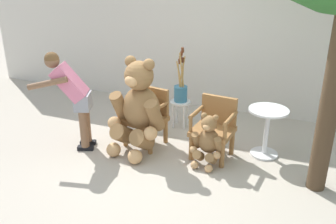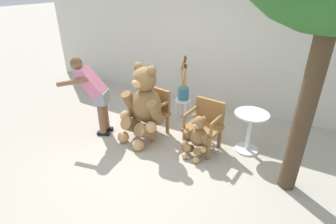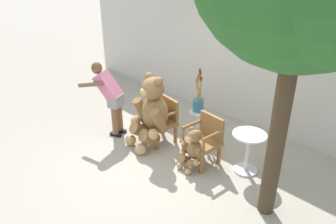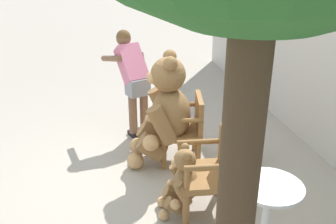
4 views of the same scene
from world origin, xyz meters
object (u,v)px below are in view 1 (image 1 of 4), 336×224
Objects in this scene: teddy_bear_large at (138,107)px; teddy_bear_small at (208,140)px; round_side_table at (267,127)px; person_visitor at (72,92)px; brush_bucket at (181,90)px; wooden_chair_right at (214,126)px; white_stool at (180,107)px; wooden_chair_left at (148,115)px.

teddy_bear_large is 1.88× the size of teddy_bear_small.
teddy_bear_large is 1.86m from round_side_table.
person_visitor is 1.78m from brush_bucket.
wooden_chair_right is 1.87× the size of white_stool.
teddy_bear_large reaches higher than wooden_chair_right.
wooden_chair_right is 0.58× the size of person_visitor.
wooden_chair_left reaches higher than teddy_bear_small.
wooden_chair_left is at bearing 84.54° from teddy_bear_large.
person_visitor reaches higher than brush_bucket.
teddy_bear_small is 1.04× the size of round_side_table.
wooden_chair_right is at bearing 13.43° from teddy_bear_large.
wooden_chair_left is 1.15× the size of teddy_bear_small.
wooden_chair_right is at bearing -43.51° from brush_bucket.
wooden_chair_left is 1.87× the size of white_stool.
teddy_bear_small is 0.51× the size of person_visitor.
wooden_chair_left reaches higher than white_stool.
teddy_bear_small is 1.63× the size of white_stool.
person_visitor is (-1.97, -0.26, 0.52)m from teddy_bear_small.
teddy_bear_large reaches higher than teddy_bear_small.
round_side_table is (1.48, -0.46, -0.21)m from brush_bucket.
white_stool is 0.64× the size of round_side_table.
white_stool is at bearing 71.02° from wooden_chair_left.
teddy_bear_small is 0.91m from round_side_table.
wooden_chair_right is at bearing 15.32° from person_visitor.
person_visitor is at bearing -149.90° from wooden_chair_left.
round_side_table is at bearing 16.99° from teddy_bear_large.
teddy_bear_small is 1.32m from brush_bucket.
teddy_bear_small is (-0.01, -0.28, -0.09)m from wooden_chair_right.
white_stool is (-0.79, 0.75, -0.11)m from wooden_chair_right.
round_side_table is at bearing 22.23° from wooden_chair_right.
white_stool is (0.26, 0.75, -0.11)m from wooden_chair_left.
person_visitor reaches higher than teddy_bear_small.
white_stool is (0.28, 1.01, -0.34)m from teddy_bear_large.
teddy_bear_large reaches higher than round_side_table.
person_visitor is 1.61× the size of brush_bucket.
teddy_bear_large is 3.07× the size of white_stool.
person_visitor reaches higher than round_side_table.
wooden_chair_left is 0.80m from white_stool.
white_stool is at bearing 47.28° from person_visitor.
teddy_bear_large reaches higher than wooden_chair_left.
wooden_chair_right is 0.93× the size of brush_bucket.
brush_bucket reaches higher than round_side_table.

